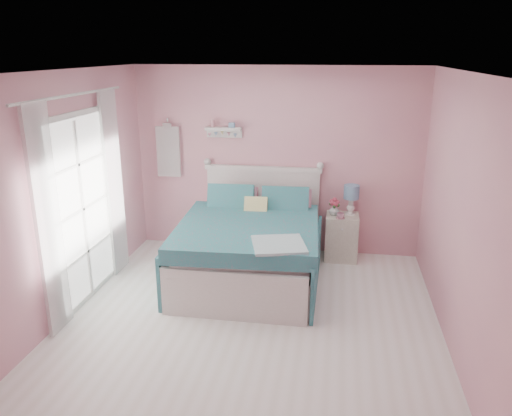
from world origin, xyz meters
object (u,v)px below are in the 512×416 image
(nightstand, at_px, (341,237))
(teacup, at_px, (340,216))
(vase, at_px, (334,210))
(table_lamp, at_px, (351,194))
(bed, at_px, (250,248))

(nightstand, xyz_separation_m, teacup, (-0.03, -0.14, 0.35))
(nightstand, relative_size, vase, 4.40)
(table_lamp, bearing_deg, teacup, -124.66)
(bed, xyz_separation_m, vase, (1.01, 0.82, 0.30))
(nightstand, relative_size, table_lamp, 1.54)
(bed, distance_m, vase, 1.34)
(bed, distance_m, nightstand, 1.41)
(nightstand, distance_m, teacup, 0.38)
(bed, xyz_separation_m, table_lamp, (1.23, 0.88, 0.51))
(table_lamp, relative_size, vase, 2.86)
(bed, height_order, nightstand, bed)
(bed, bearing_deg, vase, 35.91)
(vase, bearing_deg, nightstand, 6.12)
(teacup, bearing_deg, table_lamp, 55.34)
(nightstand, bearing_deg, vase, -173.88)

